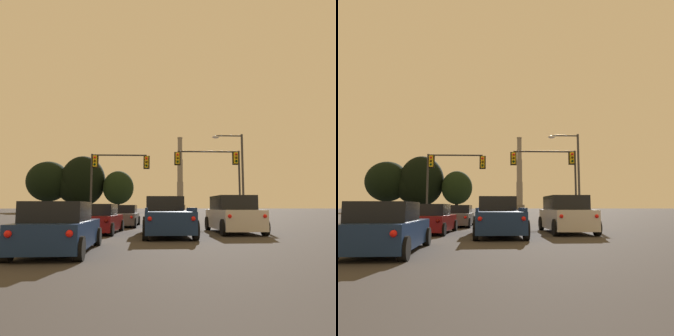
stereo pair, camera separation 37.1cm
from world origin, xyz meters
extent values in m
cube|color=#4C4F54|center=(-2.85, 22.05, 0.53)|extent=(1.88, 4.63, 0.70)
cube|color=black|center=(-2.85, 22.28, 1.15)|extent=(1.66, 2.23, 0.55)
cylinder|color=black|center=(-3.70, 23.97, 0.32)|extent=(0.23, 0.64, 0.64)
cylinder|color=black|center=(-1.94, 23.94, 0.32)|extent=(0.23, 0.64, 0.64)
cylinder|color=black|center=(-3.77, 20.17, 0.32)|extent=(0.23, 0.64, 0.64)
cylinder|color=black|center=(-2.01, 20.14, 0.32)|extent=(0.23, 0.64, 0.64)
sphere|color=red|center=(-3.61, 19.75, 0.68)|extent=(0.17, 0.17, 0.17)
sphere|color=red|center=(-2.17, 19.72, 0.68)|extent=(0.17, 0.17, 0.17)
cube|color=silver|center=(3.19, 16.33, 0.68)|extent=(2.02, 4.84, 0.95)
cube|color=black|center=(3.18, 16.45, 1.51)|extent=(1.84, 2.84, 0.70)
cylinder|color=black|center=(2.21, 18.24, 0.38)|extent=(0.24, 0.76, 0.76)
cylinder|color=black|center=(4.08, 18.28, 0.38)|extent=(0.24, 0.76, 0.76)
cylinder|color=black|center=(2.29, 14.39, 0.38)|extent=(0.24, 0.76, 0.76)
cylinder|color=black|center=(4.17, 14.43, 0.38)|extent=(0.24, 0.76, 0.76)
sphere|color=red|center=(2.46, 13.90, 0.89)|extent=(0.17, 0.17, 0.17)
sphere|color=red|center=(4.02, 13.93, 0.89)|extent=(0.17, 0.17, 0.17)
cube|color=black|center=(0.12, 22.53, 0.68)|extent=(1.99, 4.83, 0.95)
cube|color=black|center=(0.12, 22.65, 1.51)|extent=(1.82, 2.83, 0.70)
cylinder|color=black|center=(-0.79, 24.47, 0.38)|extent=(0.23, 0.76, 0.76)
cylinder|color=black|center=(1.09, 24.44, 0.38)|extent=(0.23, 0.76, 0.76)
cylinder|color=black|center=(-0.85, 20.62, 0.38)|extent=(0.23, 0.76, 0.76)
cylinder|color=black|center=(1.03, 20.59, 0.38)|extent=(0.23, 0.76, 0.76)
sphere|color=red|center=(-0.70, 20.12, 0.89)|extent=(0.17, 0.17, 0.17)
sphere|color=red|center=(0.86, 20.10, 0.89)|extent=(0.17, 0.17, 0.17)
cube|color=navy|center=(-0.24, 14.81, 0.66)|extent=(2.16, 5.46, 0.88)
cube|color=black|center=(-0.29, 16.56, 1.46)|extent=(1.89, 1.85, 0.72)
cube|color=navy|center=(-1.14, 13.40, 1.18)|extent=(0.17, 2.43, 0.16)
cube|color=navy|center=(0.74, 13.45, 1.18)|extent=(0.17, 2.43, 0.16)
cylinder|color=black|center=(-1.28, 16.98, 0.40)|extent=(0.24, 0.81, 0.80)
cylinder|color=black|center=(0.67, 17.04, 0.40)|extent=(0.24, 0.81, 0.80)
cylinder|color=black|center=(-1.15, 12.58, 0.40)|extent=(0.24, 0.81, 0.80)
cylinder|color=black|center=(0.81, 12.64, 0.40)|extent=(0.24, 0.81, 0.80)
sphere|color=red|center=(-0.98, 12.06, 0.85)|extent=(0.17, 0.17, 0.17)
sphere|color=red|center=(0.66, 12.11, 0.85)|extent=(0.17, 0.17, 0.17)
cube|color=maroon|center=(-3.49, 16.25, 0.53)|extent=(1.89, 4.07, 0.72)
cube|color=black|center=(-3.51, 15.85, 1.16)|extent=(1.64, 1.97, 0.55)
cylinder|color=black|center=(-4.26, 17.91, 0.30)|extent=(0.25, 0.61, 0.60)
cylinder|color=black|center=(-2.58, 17.84, 0.30)|extent=(0.25, 0.61, 0.60)
cylinder|color=black|center=(-4.40, 14.66, 0.30)|extent=(0.25, 0.61, 0.60)
cylinder|color=black|center=(-2.72, 14.59, 0.30)|extent=(0.25, 0.61, 0.60)
sphere|color=#500705|center=(-4.26, 14.26, 0.68)|extent=(0.17, 0.17, 0.17)
sphere|color=#500705|center=(-2.90, 14.20, 0.68)|extent=(0.17, 0.17, 0.17)
cube|color=navy|center=(-3.51, 9.42, 0.53)|extent=(1.87, 4.06, 0.72)
cube|color=black|center=(-3.49, 9.02, 1.16)|extent=(1.63, 1.96, 0.55)
cylinder|color=black|center=(-4.41, 11.01, 0.30)|extent=(0.24, 0.61, 0.60)
cylinder|color=black|center=(-2.73, 11.07, 0.30)|extent=(0.24, 0.61, 0.60)
cylinder|color=black|center=(-2.61, 7.83, 0.30)|extent=(0.24, 0.61, 0.60)
sphere|color=red|center=(-2.75, 7.43, 0.68)|extent=(0.17, 0.17, 0.17)
cylinder|color=#2D2D30|center=(-6.58, 29.95, 3.09)|extent=(0.18, 0.18, 6.18)
cylinder|color=black|center=(-6.58, 29.95, 0.05)|extent=(0.40, 0.40, 0.10)
cube|color=yellow|center=(-6.29, 29.95, 5.51)|extent=(0.34, 0.34, 1.04)
cube|color=black|center=(-6.29, 30.13, 5.51)|extent=(0.58, 0.03, 1.25)
sphere|color=red|center=(-6.29, 29.76, 5.83)|extent=(0.22, 0.22, 0.22)
sphere|color=#352604|center=(-6.29, 29.76, 5.51)|extent=(0.22, 0.22, 0.22)
sphere|color=black|center=(-6.29, 29.76, 5.19)|extent=(0.22, 0.22, 0.22)
cylinder|color=#2D2D30|center=(-4.05, 29.95, 6.08)|extent=(5.04, 0.14, 0.14)
sphere|color=#2D2D30|center=(-6.58, 29.95, 6.08)|extent=(0.18, 0.18, 0.18)
cube|color=yellow|center=(-1.53, 29.95, 5.44)|extent=(0.34, 0.34, 1.04)
cube|color=black|center=(-1.53, 30.13, 5.44)|extent=(0.58, 0.03, 1.25)
sphere|color=red|center=(-1.53, 29.76, 5.76)|extent=(0.22, 0.22, 0.22)
sphere|color=#352604|center=(-1.53, 29.76, 5.44)|extent=(0.22, 0.22, 0.22)
sphere|color=black|center=(-1.53, 29.76, 5.12)|extent=(0.22, 0.22, 0.22)
cylinder|color=#2D2D30|center=(7.02, 29.38, 3.24)|extent=(0.18, 0.18, 6.48)
cylinder|color=black|center=(7.02, 29.38, 0.05)|extent=(0.40, 0.40, 0.10)
cube|color=yellow|center=(6.73, 29.38, 5.81)|extent=(0.34, 0.34, 1.04)
cube|color=black|center=(6.73, 29.56, 5.81)|extent=(0.58, 0.03, 1.25)
sphere|color=red|center=(6.73, 29.19, 6.13)|extent=(0.22, 0.22, 0.22)
sphere|color=#352604|center=(6.73, 29.19, 5.81)|extent=(0.22, 0.22, 0.22)
sphere|color=black|center=(6.73, 29.19, 5.48)|extent=(0.22, 0.22, 0.22)
cylinder|color=#2D2D30|center=(4.17, 29.38, 6.38)|extent=(5.70, 0.14, 0.14)
sphere|color=#2D2D30|center=(7.02, 29.38, 6.38)|extent=(0.18, 0.18, 0.18)
cube|color=yellow|center=(1.33, 29.38, 5.74)|extent=(0.34, 0.34, 1.04)
cube|color=black|center=(1.33, 29.56, 5.74)|extent=(0.58, 0.03, 1.25)
sphere|color=red|center=(1.33, 29.19, 6.06)|extent=(0.22, 0.22, 0.22)
sphere|color=#352604|center=(1.33, 29.19, 5.74)|extent=(0.22, 0.22, 0.22)
sphere|color=black|center=(1.33, 29.19, 5.41)|extent=(0.22, 0.22, 0.22)
cylinder|color=#38383A|center=(7.10, 28.49, 3.92)|extent=(0.20, 0.20, 7.84)
cylinder|color=#38383A|center=(5.90, 28.49, 7.69)|extent=(2.39, 0.12, 0.12)
sphere|color=#38383A|center=(7.10, 28.49, 7.69)|extent=(0.20, 0.20, 0.20)
ellipsoid|color=silver|center=(4.71, 28.49, 7.57)|extent=(0.64, 0.36, 0.26)
cylinder|color=slate|center=(13.38, 176.87, 1.25)|extent=(5.47, 5.47, 2.50)
cylinder|color=gray|center=(13.38, 176.87, 8.68)|extent=(3.42, 3.42, 12.36)
cylinder|color=gray|center=(13.38, 176.87, 21.03)|extent=(2.94, 2.94, 12.36)
cylinder|color=gray|center=(13.38, 176.87, 33.39)|extent=(2.46, 2.46, 12.36)
cylinder|color=gray|center=(13.38, 176.87, 39.22)|extent=(2.76, 2.76, 0.70)
cylinder|color=black|center=(-27.88, 84.58, 1.98)|extent=(1.10, 1.10, 3.97)
ellipsoid|color=black|center=(-27.88, 84.58, 7.82)|extent=(11.02, 9.92, 10.27)
cylinder|color=black|center=(-20.73, 84.78, 1.62)|extent=(1.00, 1.00, 3.25)
ellipsoid|color=black|center=(-20.73, 84.78, 6.67)|extent=(10.02, 9.02, 9.13)
cylinder|color=black|center=(-9.87, 83.22, 1.52)|extent=(0.78, 0.78, 3.03)
ellipsoid|color=black|center=(-9.87, 83.22, 6.20)|extent=(7.78, 7.00, 8.45)
cylinder|color=black|center=(-19.09, 84.57, 1.55)|extent=(1.13, 1.13, 3.11)
ellipsoid|color=black|center=(-19.09, 84.57, 7.94)|extent=(11.34, 10.21, 12.88)
camera|label=1|loc=(-0.83, -0.26, 1.29)|focal=35.00mm
camera|label=2|loc=(-0.46, -0.27, 1.29)|focal=35.00mm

